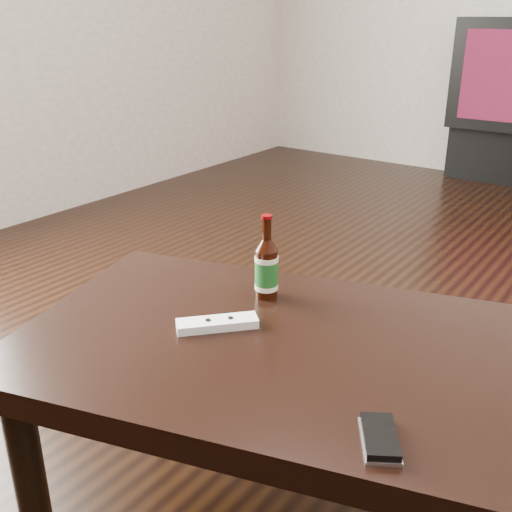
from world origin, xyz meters
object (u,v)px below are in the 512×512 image
Objects in this scene: remote at (217,324)px; phone at (380,438)px; coffee_table at (295,367)px; beer_bottle at (266,269)px.

phone is at bearing 24.97° from remote.
phone reaches higher than coffee_table.
beer_bottle reaches higher than coffee_table.
beer_bottle is at bearing 111.46° from phone.
coffee_table is 6.40× the size of beer_bottle.
phone is 0.76× the size of remote.
remote reaches higher than coffee_table.
beer_bottle reaches higher than phone.
coffee_table is at bearing 113.74° from phone.
remote is (0.00, -0.19, -0.06)m from beer_bottle.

